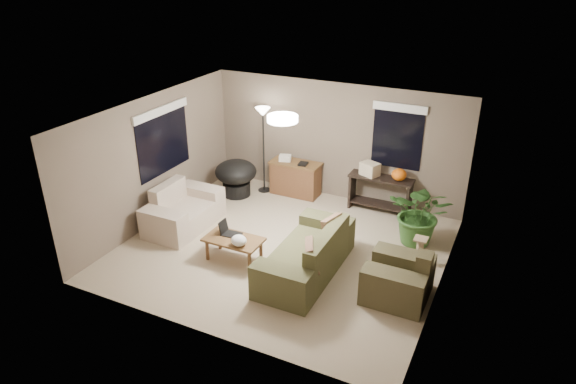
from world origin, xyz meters
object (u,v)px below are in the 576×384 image
at_px(houseplant, 420,220).
at_px(cat_scratching_post, 419,253).
at_px(loveseat, 182,212).
at_px(coffee_table, 234,242).
at_px(main_sofa, 309,257).
at_px(floor_lamp, 263,122).
at_px(papasan_chair, 236,175).
at_px(desk, 295,178).
at_px(armchair, 399,280).
at_px(console_table, 380,191).

relative_size(houseplant, cat_scratching_post, 2.43).
distance_m(loveseat, coffee_table, 1.65).
relative_size(main_sofa, floor_lamp, 1.15).
relative_size(papasan_chair, houseplant, 0.77).
xyz_separation_m(papasan_chair, cat_scratching_post, (4.23, -1.01, -0.25)).
bearing_deg(desk, papasan_chair, -152.47).
height_order(desk, papasan_chair, papasan_chair).
height_order(loveseat, armchair, same).
height_order(loveseat, floor_lamp, floor_lamp).
distance_m(desk, floor_lamp, 1.41).
bearing_deg(coffee_table, armchair, 4.34).
bearing_deg(main_sofa, console_table, 81.42).
relative_size(desk, cat_scratching_post, 2.20).
bearing_deg(armchair, cat_scratching_post, 85.44).
xyz_separation_m(main_sofa, armchair, (1.51, 0.01, 0.00)).
bearing_deg(console_table, houseplant, -42.88).
height_order(main_sofa, armchair, same).
height_order(floor_lamp, houseplant, floor_lamp).
bearing_deg(houseplant, floor_lamp, 167.76).
bearing_deg(desk, cat_scratching_post, -27.55).
distance_m(desk, console_table, 1.90).
xyz_separation_m(desk, papasan_chair, (-1.15, -0.60, 0.09)).
bearing_deg(desk, armchair, -41.56).
relative_size(loveseat, desk, 1.45).
bearing_deg(floor_lamp, console_table, 3.65).
bearing_deg(cat_scratching_post, papasan_chair, 166.55).
height_order(armchair, desk, armchair).
bearing_deg(houseplant, cat_scratching_post, -76.51).
height_order(papasan_chair, cat_scratching_post, papasan_chair).
height_order(floor_lamp, cat_scratching_post, floor_lamp).
distance_m(loveseat, desk, 2.64).
bearing_deg(armchair, coffee_table, -175.66).
bearing_deg(houseplant, console_table, 137.12).
xyz_separation_m(loveseat, houseplant, (4.28, 1.34, 0.18)).
bearing_deg(main_sofa, loveseat, 171.85).
bearing_deg(papasan_chair, floor_lamp, 46.27).
height_order(coffee_table, cat_scratching_post, cat_scratching_post).
distance_m(coffee_table, papasan_chair, 2.63).
xyz_separation_m(console_table, papasan_chair, (-3.04, -0.63, 0.03)).
bearing_deg(console_table, floor_lamp, -176.35).
xyz_separation_m(main_sofa, papasan_chair, (-2.63, 2.08, 0.17)).
height_order(loveseat, houseplant, houseplant).
xyz_separation_m(coffee_table, console_table, (1.73, 2.91, 0.08)).
height_order(main_sofa, floor_lamp, floor_lamp).
relative_size(loveseat, floor_lamp, 0.84).
relative_size(console_table, floor_lamp, 0.68).
bearing_deg(console_table, papasan_chair, -168.33).
bearing_deg(armchair, console_table, 112.34).
bearing_deg(cat_scratching_post, houseplant, 103.49).
bearing_deg(papasan_chair, desk, 27.53).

